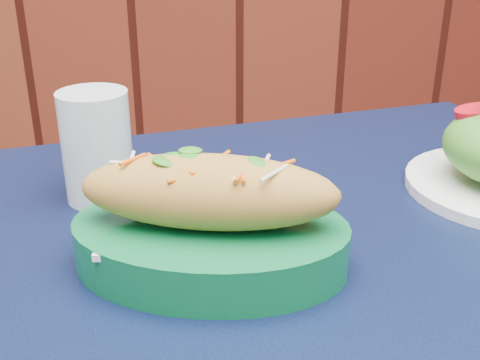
{
  "coord_description": "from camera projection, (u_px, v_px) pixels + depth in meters",
  "views": [
    {
      "loc": [
        -0.57,
        0.7,
        1.04
      ],
      "look_at": [
        -0.53,
        1.21,
        0.81
      ],
      "focal_mm": 45.0,
      "sensor_mm": 36.0,
      "label": 1
    }
  ],
  "objects": [
    {
      "name": "cafe_table",
      "position": [
        338.0,
        343.0,
        0.57
      ],
      "size": [
        0.97,
        0.97,
        0.75
      ],
      "rotation": [
        0.0,
        0.0,
        0.24
      ],
      "color": "black",
      "rests_on": "ground"
    },
    {
      "name": "banh_mi_basket",
      "position": [
        210.0,
        221.0,
        0.52
      ],
      "size": [
        0.27,
        0.2,
        0.11
      ],
      "rotation": [
        0.0,
        0.0,
        -0.18
      ],
      "color": "#0A5F31",
      "rests_on": "cafe_table"
    },
    {
      "name": "water_glass",
      "position": [
        97.0,
        147.0,
        0.64
      ],
      "size": [
        0.07,
        0.07,
        0.12
      ],
      "primitive_type": "cylinder",
      "color": "silver",
      "rests_on": "cafe_table"
    }
  ]
}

